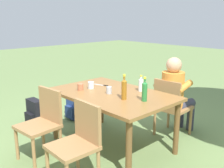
{
  "coord_description": "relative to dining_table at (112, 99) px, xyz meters",
  "views": [
    {
      "loc": [
        2.45,
        -2.31,
        1.73
      ],
      "look_at": [
        0.0,
        0.0,
        0.88
      ],
      "focal_mm": 42.79,
      "sensor_mm": 36.0,
      "label": 1
    }
  ],
  "objects": [
    {
      "name": "table_knife",
      "position": [
        -0.38,
        0.16,
        0.09
      ],
      "size": [
        0.24,
        0.08,
        0.01
      ],
      "color": "silver",
      "rests_on": "dining_table"
    },
    {
      "name": "chair_near_right",
      "position": [
        0.37,
        -0.82,
        -0.18
      ],
      "size": [
        0.45,
        0.45,
        0.87
      ],
      "color": "#A37547",
      "rests_on": "ground_plane"
    },
    {
      "name": "bottle_amber",
      "position": [
        0.31,
        -0.09,
        0.22
      ],
      "size": [
        0.06,
        0.06,
        0.31
      ],
      "color": "#996019",
      "rests_on": "dining_table"
    },
    {
      "name": "dining_table",
      "position": [
        0.0,
        0.0,
        0.0
      ],
      "size": [
        1.61,
        1.04,
        0.76
      ],
      "color": "olive",
      "rests_on": "ground_plane"
    },
    {
      "name": "backpack_by_near_side",
      "position": [
        -1.16,
        0.19,
        -0.45
      ],
      "size": [
        0.3,
        0.21,
        0.46
      ],
      "color": "#2D4784",
      "rests_on": "ground_plane"
    },
    {
      "name": "chair_far_right",
      "position": [
        0.37,
        0.82,
        -0.18
      ],
      "size": [
        0.46,
        0.46,
        0.87
      ],
      "color": "#A37547",
      "rests_on": "ground_plane"
    },
    {
      "name": "cup_steel",
      "position": [
        -0.0,
        -0.05,
        0.13
      ],
      "size": [
        0.07,
        0.07,
        0.09
      ],
      "primitive_type": "cylinder",
      "color": "#B2B7BC",
      "rests_on": "dining_table"
    },
    {
      "name": "bottle_green",
      "position": [
        0.51,
        0.04,
        0.21
      ],
      "size": [
        0.06,
        0.06,
        0.29
      ],
      "color": "#287A38",
      "rests_on": "dining_table"
    },
    {
      "name": "chair_near_left",
      "position": [
        -0.37,
        -0.82,
        -0.18
      ],
      "size": [
        0.48,
        0.48,
        0.87
      ],
      "color": "#A37547",
      "rests_on": "ground_plane"
    },
    {
      "name": "cup_terracotta",
      "position": [
        -0.39,
        -0.23,
        0.13
      ],
      "size": [
        0.08,
        0.08,
        0.09
      ],
      "primitive_type": "cylinder",
      "color": "#BC6B47",
      "rests_on": "dining_table"
    },
    {
      "name": "ground_plane",
      "position": [
        0.0,
        0.0,
        -0.67
      ],
      "size": [
        24.0,
        24.0,
        0.0
      ],
      "primitive_type": "plane",
      "color": "#6B844C"
    },
    {
      "name": "cup_glass",
      "position": [
        -0.36,
        -0.06,
        0.13
      ],
      "size": [
        0.08,
        0.08,
        0.1
      ],
      "primitive_type": "cylinder",
      "color": "silver",
      "rests_on": "dining_table"
    },
    {
      "name": "person_in_white_shirt",
      "position": [
        0.36,
        0.93,
        -0.01
      ],
      "size": [
        0.47,
        0.61,
        1.18
      ],
      "color": "orange",
      "rests_on": "ground_plane"
    },
    {
      "name": "backpack_by_far_side",
      "position": [
        -1.35,
        -0.45,
        -0.46
      ],
      "size": [
        0.32,
        0.2,
        0.44
      ],
      "color": "black",
      "rests_on": "ground_plane"
    },
    {
      "name": "bottle_clear",
      "position": [
        0.21,
        0.33,
        0.18
      ],
      "size": [
        0.06,
        0.06,
        0.22
      ],
      "color": "white",
      "rests_on": "dining_table"
    }
  ]
}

